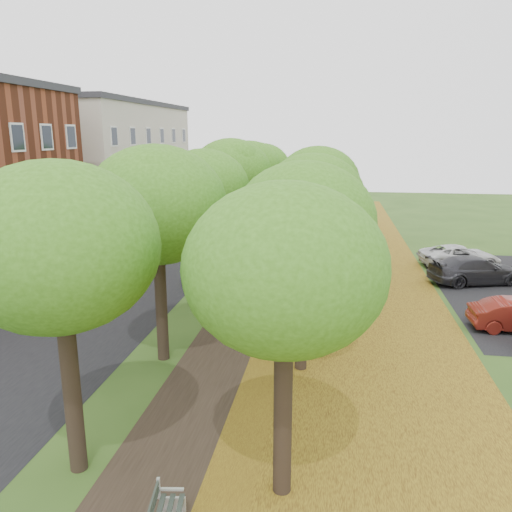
% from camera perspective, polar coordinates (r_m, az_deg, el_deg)
% --- Properties ---
extents(ground, '(120.00, 120.00, 0.00)m').
position_cam_1_polar(ground, '(12.67, -9.92, -23.69)').
color(ground, '#2D4C19').
rests_on(ground, ground).
extents(street_asphalt, '(8.00, 70.00, 0.01)m').
position_cam_1_polar(street_asphalt, '(27.89, -14.73, -2.63)').
color(street_asphalt, black).
rests_on(street_asphalt, ground).
extents(footpath, '(3.20, 70.00, 0.01)m').
position_cam_1_polar(footpath, '(25.87, 0.72, -3.45)').
color(footpath, black).
rests_on(footpath, ground).
extents(leaf_verge, '(7.50, 70.00, 0.01)m').
position_cam_1_polar(leaf_verge, '(25.67, 11.86, -3.88)').
color(leaf_verge, olive).
rests_on(leaf_verge, ground).
extents(tree_row_west, '(4.32, 34.32, 6.97)m').
position_cam_1_polar(tree_row_west, '(25.25, -4.24, 7.92)').
color(tree_row_west, black).
rests_on(tree_row_west, ground).
extents(tree_row_east, '(4.32, 34.32, 6.97)m').
position_cam_1_polar(tree_row_east, '(24.61, 6.81, 7.71)').
color(tree_row_east, black).
rests_on(tree_row_east, ground).
extents(building_cream, '(10.30, 20.30, 10.40)m').
position_cam_1_polar(building_cream, '(47.21, -17.12, 10.20)').
color(building_cream, beige).
rests_on(building_cream, ground).
extents(car_grey, '(5.31, 3.39, 1.43)m').
position_cam_1_polar(car_grey, '(28.62, 23.80, -1.47)').
color(car_grey, '#2D2D32').
rests_on(car_grey, ground).
extents(car_white, '(4.89, 2.90, 1.27)m').
position_cam_1_polar(car_white, '(31.88, 22.26, -0.00)').
color(car_white, silver).
rests_on(car_white, ground).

